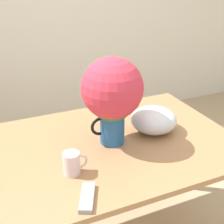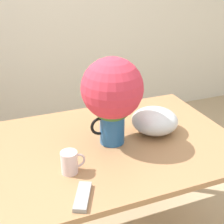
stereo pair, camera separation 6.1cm
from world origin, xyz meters
name	(u,v)px [view 2 (the right image)]	position (x,y,z in m)	size (l,w,h in m)	color
wall_back	(48,3)	(0.00, 1.93, 1.30)	(8.00, 0.05, 2.60)	silver
table	(112,158)	(-0.05, 0.12, 0.67)	(1.33, 0.94, 0.77)	#A3754C
flower_vase	(112,94)	(-0.05, 0.13, 1.05)	(0.32, 0.32, 0.47)	#235B9E
coffee_mug	(70,162)	(-0.33, -0.06, 0.83)	(0.12, 0.08, 0.11)	silver
white_bowl	(155,121)	(0.22, 0.14, 0.84)	(0.26, 0.26, 0.14)	silver
remote_control	(83,196)	(-0.33, -0.25, 0.78)	(0.12, 0.18, 0.02)	#999999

